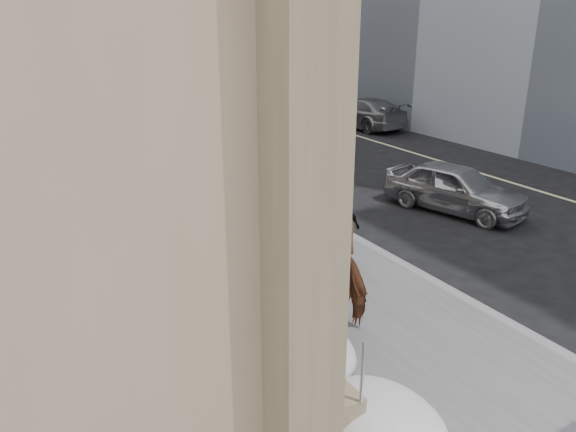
% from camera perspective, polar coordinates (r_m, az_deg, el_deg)
% --- Properties ---
extents(ground, '(140.00, 140.00, 0.00)m').
position_cam_1_polar(ground, '(10.32, 8.66, -13.02)').
color(ground, black).
rests_on(ground, ground).
extents(sidewalk, '(5.00, 80.00, 0.12)m').
position_cam_1_polar(sidewalk, '(18.44, -10.66, 2.18)').
color(sidewalk, '#505053').
rests_on(sidewalk, ground).
extents(curb, '(0.24, 80.00, 0.12)m').
position_cam_1_polar(curb, '(19.38, -3.34, 3.38)').
color(curb, slate).
rests_on(curb, ground).
extents(lane_line, '(0.15, 70.00, 0.01)m').
position_cam_1_polar(lane_line, '(23.81, 14.00, 5.82)').
color(lane_line, '#BFB78C').
rests_on(lane_line, ground).
extents(far_podium, '(2.00, 80.00, 4.00)m').
position_cam_1_polar(far_podium, '(27.09, 22.27, 10.92)').
color(far_podium, '#726249').
rests_on(far_podium, ground).
extents(streetlight_mid, '(1.71, 0.24, 8.00)m').
position_cam_1_polar(streetlight_mid, '(22.31, -8.08, 17.21)').
color(streetlight_mid, '#2D2D30').
rests_on(streetlight_mid, ground).
extents(streetlight_far, '(1.71, 0.24, 8.00)m').
position_cam_1_polar(streetlight_far, '(41.54, -18.92, 17.58)').
color(streetlight_far, '#2D2D30').
rests_on(streetlight_far, ground).
extents(traffic_signal, '(4.10, 0.22, 6.00)m').
position_cam_1_polar(traffic_signal, '(29.73, -15.26, 16.26)').
color(traffic_signal, '#2D2D30').
rests_on(traffic_signal, ground).
extents(snow_bank, '(1.70, 18.10, 0.76)m').
position_cam_1_polar(snow_bank, '(16.19, -13.26, 1.01)').
color(snow_bank, silver).
rests_on(snow_bank, sidewalk).
extents(mounted_horse_left, '(1.85, 2.46, 2.61)m').
position_cam_1_polar(mounted_horse_left, '(10.77, 3.34, -4.42)').
color(mounted_horse_left, '#4B2716').
rests_on(mounted_horse_left, sidewalk).
extents(mounted_horse_right, '(1.66, 1.83, 2.62)m').
position_cam_1_polar(mounted_horse_right, '(12.66, 1.70, -0.29)').
color(mounted_horse_right, '#4E3016').
rests_on(mounted_horse_right, sidewalk).
extents(pedestrian, '(0.99, 0.57, 1.59)m').
position_cam_1_polar(pedestrian, '(12.77, 5.79, -1.57)').
color(pedestrian, black).
rests_on(pedestrian, sidewalk).
extents(car_silver, '(2.84, 4.54, 1.44)m').
position_cam_1_polar(car_silver, '(17.28, 16.62, 2.77)').
color(car_silver, '#A3A5AB').
rests_on(car_silver, ground).
extents(car_grey, '(2.45, 5.32, 1.51)m').
position_cam_1_polar(car_grey, '(29.48, 7.61, 10.37)').
color(car_grey, slate).
rests_on(car_grey, ground).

